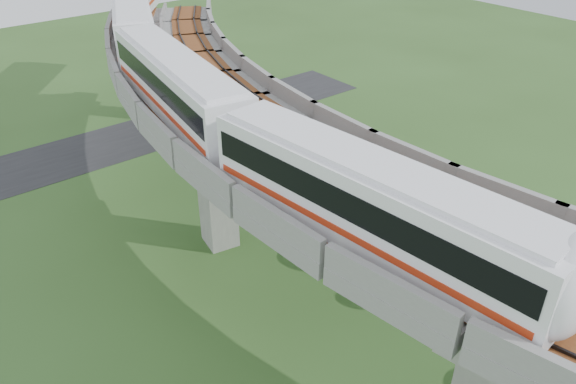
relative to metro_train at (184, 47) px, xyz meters
The scene contains 13 objects.
ground 20.37m from the metro_train, 99.01° to the right, with size 160.00×160.00×0.00m, color #304F1F.
dirt_lot 24.65m from the metro_train, 57.57° to the right, with size 18.00×26.00×0.04m, color #7E745C.
asphalt_road 18.78m from the metro_train, 100.31° to the left, with size 60.00×8.00×0.03m, color #232326.
viaduct 16.41m from the metro_train, 85.36° to the right, with size 19.58×73.98×11.40m.
metro_train is the anchor object (origin of this frame).
fence 21.04m from the metro_train, 65.78° to the right, with size 3.87×38.73×1.50m.
tree_0 15.37m from the metro_train, 36.67° to the left, with size 1.97×1.97×2.76m.
tree_1 12.09m from the metro_train, ahead, with size 2.38×2.38×3.15m.
tree_2 12.62m from the metro_train, 47.65° to the right, with size 3.11×3.11×3.70m.
tree_3 17.45m from the metro_train, 73.76° to the right, with size 2.77×2.77×3.39m.
tree_4 21.57m from the metro_train, 78.39° to the right, with size 1.80×1.80×3.09m.
car_red 25.60m from the metro_train, 47.66° to the right, with size 1.12×3.20×1.05m, color #AF101A.
car_dark 23.57m from the metro_train, 51.27° to the right, with size 1.44×3.55×1.03m, color black.
Camera 1 is at (-15.56, -17.61, 23.51)m, focal length 35.00 mm.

